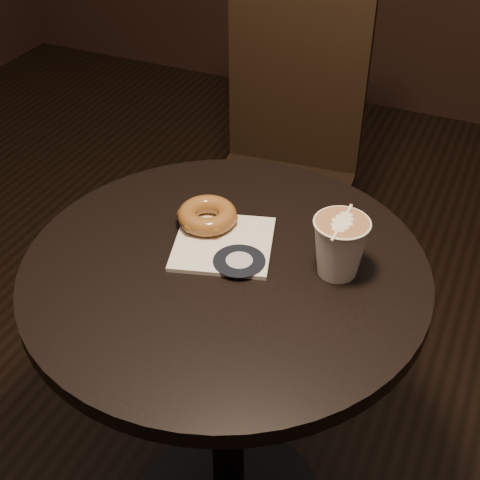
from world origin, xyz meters
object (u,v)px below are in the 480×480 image
at_px(latte_cup, 339,247).
at_px(pastry_bag, 223,244).
at_px(cafe_table, 226,345).
at_px(chair, 286,148).
at_px(doughnut, 207,215).

bearing_deg(latte_cup, pastry_bag, -176.52).
distance_m(cafe_table, chair, 0.78).
bearing_deg(doughnut, pastry_bag, -37.78).
xyz_separation_m(chair, pastry_bag, (0.14, -0.72, 0.21)).
distance_m(chair, doughnut, 0.72).
height_order(chair, latte_cup, chair).
distance_m(pastry_bag, latte_cup, 0.21).
bearing_deg(cafe_table, doughnut, 131.35).
relative_size(chair, pastry_bag, 5.72).
bearing_deg(cafe_table, latte_cup, 17.78).
height_order(chair, doughnut, chair).
xyz_separation_m(cafe_table, latte_cup, (0.18, 0.06, 0.25)).
bearing_deg(doughnut, cafe_table, -48.65).
relative_size(chair, doughnut, 8.97).
xyz_separation_m(cafe_table, chair, (-0.17, 0.76, -0.01)).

